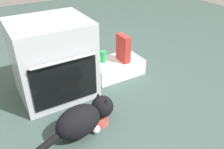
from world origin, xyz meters
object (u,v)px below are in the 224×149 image
Objects in this scene: soda_can at (104,57)px; pantry_cabinet at (117,67)px; cereal_box at (123,48)px; oven at (53,59)px; food_bowl at (99,120)px; cat at (83,119)px.

pantry_cabinet is at bearing -17.62° from soda_can.
cereal_box is at bearing -22.28° from soda_can.
cereal_box reaches higher than soda_can.
pantry_cabinet is 0.20m from soda_can.
oven is 5.92× the size of soda_can.
pantry_cabinet is at bearing 0.19° from oven.
oven reaches higher than food_bowl.
cat is 0.86m from soda_can.
soda_can is at bearing 157.72° from cereal_box.
soda_can is at bearing 162.38° from pantry_cabinet.
cat is at bearing -141.29° from cereal_box.
pantry_cabinet is 1.91× the size of cereal_box.
cat is 2.74× the size of cereal_box.
oven is 0.93× the size of cat.
cereal_box is (0.06, -0.04, 0.22)m from pantry_cabinet.
soda_can is (0.39, 0.64, 0.20)m from food_bowl.
cat is (-0.15, -0.03, 0.11)m from food_bowl.
cat reaches higher than pantry_cabinet.
food_bowl is at bearing -131.61° from pantry_cabinet.
oven is at bearing 103.93° from food_bowl.
oven reaches higher than cat.
oven is 4.81× the size of food_bowl.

